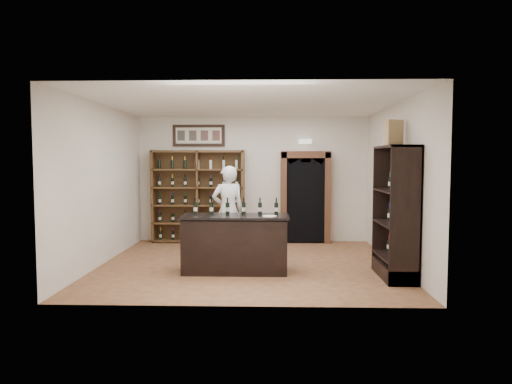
# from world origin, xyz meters

# --- Properties ---
(floor) EXTENTS (5.50, 5.50, 0.00)m
(floor) POSITION_xyz_m (0.00, 0.00, 0.00)
(floor) COLOR #94633B
(floor) RESTS_ON ground
(ceiling) EXTENTS (5.50, 5.50, 0.00)m
(ceiling) POSITION_xyz_m (0.00, 0.00, 3.00)
(ceiling) COLOR white
(ceiling) RESTS_ON wall_back
(wall_back) EXTENTS (5.50, 0.04, 3.00)m
(wall_back) POSITION_xyz_m (0.00, 2.50, 1.50)
(wall_back) COLOR silver
(wall_back) RESTS_ON ground
(wall_left) EXTENTS (0.04, 5.00, 3.00)m
(wall_left) POSITION_xyz_m (-2.75, 0.00, 1.50)
(wall_left) COLOR silver
(wall_left) RESTS_ON ground
(wall_right) EXTENTS (0.04, 5.00, 3.00)m
(wall_right) POSITION_xyz_m (2.75, 0.00, 1.50)
(wall_right) COLOR silver
(wall_right) RESTS_ON ground
(wine_shelf) EXTENTS (2.20, 0.38, 2.20)m
(wine_shelf) POSITION_xyz_m (-1.30, 2.33, 1.10)
(wine_shelf) COLOR #53361C
(wine_shelf) RESTS_ON ground
(framed_picture) EXTENTS (1.25, 0.04, 0.52)m
(framed_picture) POSITION_xyz_m (-1.30, 2.47, 2.55)
(framed_picture) COLOR black
(framed_picture) RESTS_ON wall_back
(arched_doorway) EXTENTS (1.17, 0.35, 2.17)m
(arched_doorway) POSITION_xyz_m (1.25, 2.33, 1.14)
(arched_doorway) COLOR black
(arched_doorway) RESTS_ON ground
(emergency_light) EXTENTS (0.30, 0.10, 0.10)m
(emergency_light) POSITION_xyz_m (1.25, 2.42, 2.40)
(emergency_light) COLOR white
(emergency_light) RESTS_ON wall_back
(tasting_counter) EXTENTS (1.88, 0.78, 1.00)m
(tasting_counter) POSITION_xyz_m (-0.20, -0.60, 0.49)
(tasting_counter) COLOR black
(tasting_counter) RESTS_ON ground
(counter_bottle_0) EXTENTS (0.07, 0.07, 0.30)m
(counter_bottle_0) POSITION_xyz_m (-0.92, -0.45, 1.11)
(counter_bottle_0) COLOR black
(counter_bottle_0) RESTS_ON tasting_counter
(counter_bottle_1) EXTENTS (0.07, 0.07, 0.30)m
(counter_bottle_1) POSITION_xyz_m (-0.63, -0.45, 1.11)
(counter_bottle_1) COLOR black
(counter_bottle_1) RESTS_ON tasting_counter
(counter_bottle_2) EXTENTS (0.07, 0.07, 0.30)m
(counter_bottle_2) POSITION_xyz_m (-0.34, -0.45, 1.11)
(counter_bottle_2) COLOR black
(counter_bottle_2) RESTS_ON tasting_counter
(counter_bottle_3) EXTENTS (0.07, 0.07, 0.30)m
(counter_bottle_3) POSITION_xyz_m (-0.06, -0.45, 1.11)
(counter_bottle_3) COLOR black
(counter_bottle_3) RESTS_ON tasting_counter
(counter_bottle_4) EXTENTS (0.07, 0.07, 0.30)m
(counter_bottle_4) POSITION_xyz_m (0.23, -0.45, 1.11)
(counter_bottle_4) COLOR black
(counter_bottle_4) RESTS_ON tasting_counter
(counter_bottle_5) EXTENTS (0.07, 0.07, 0.30)m
(counter_bottle_5) POSITION_xyz_m (0.52, -0.45, 1.11)
(counter_bottle_5) COLOR black
(counter_bottle_5) RESTS_ON tasting_counter
(side_cabinet) EXTENTS (0.48, 1.20, 2.20)m
(side_cabinet) POSITION_xyz_m (2.52, -0.90, 0.75)
(side_cabinet) COLOR black
(side_cabinet) RESTS_ON ground
(shopkeeper) EXTENTS (0.77, 0.62, 1.84)m
(shopkeeper) POSITION_xyz_m (-0.46, 0.90, 0.92)
(shopkeeper) COLOR white
(shopkeeper) RESTS_ON ground
(plate) EXTENTS (0.24, 0.24, 0.02)m
(plate) POSITION_xyz_m (0.40, -0.81, 1.01)
(plate) COLOR beige
(plate) RESTS_ON tasting_counter
(wine_crate) EXTENTS (0.34, 0.25, 0.44)m
(wine_crate) POSITION_xyz_m (2.51, -0.63, 2.42)
(wine_crate) COLOR tan
(wine_crate) RESTS_ON side_cabinet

